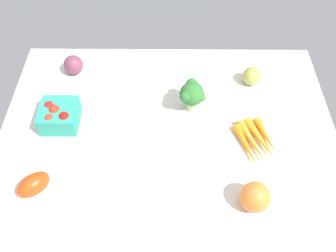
{
  "coord_description": "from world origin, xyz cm",
  "views": [
    {
      "loc": [
        0.51,
        -66.59,
        90.06
      ],
      "look_at": [
        0.0,
        0.0,
        4.0
      ],
      "focal_mm": 38.05,
      "sensor_mm": 36.0,
      "label": 1
    }
  ],
  "objects_px": {
    "heirloom_tomato_orange": "(255,197)",
    "roma_tomato": "(33,184)",
    "heirloom_tomato_green": "(252,76)",
    "broccoli_head": "(192,93)",
    "carrot_bunch": "(256,141)",
    "berry_basket": "(59,115)",
    "red_onion_center": "(73,65)"
  },
  "relations": [
    {
      "from": "heirloom_tomato_orange",
      "to": "roma_tomato",
      "type": "height_order",
      "value": "heirloom_tomato_orange"
    },
    {
      "from": "carrot_bunch",
      "to": "heirloom_tomato_green",
      "type": "distance_m",
      "value": 0.26
    },
    {
      "from": "broccoli_head",
      "to": "berry_basket",
      "type": "height_order",
      "value": "broccoli_head"
    },
    {
      "from": "broccoli_head",
      "to": "heirloom_tomato_green",
      "type": "bearing_deg",
      "value": 29.32
    },
    {
      "from": "heirloom_tomato_orange",
      "to": "heirloom_tomato_green",
      "type": "relative_size",
      "value": 1.3
    },
    {
      "from": "carrot_bunch",
      "to": "heirloom_tomato_orange",
      "type": "xyz_separation_m",
      "value": [
        -0.04,
        -0.2,
        0.03
      ]
    },
    {
      "from": "carrot_bunch",
      "to": "red_onion_center",
      "type": "height_order",
      "value": "red_onion_center"
    },
    {
      "from": "heirloom_tomato_orange",
      "to": "broccoli_head",
      "type": "xyz_separation_m",
      "value": [
        -0.15,
        0.34,
        0.03
      ]
    },
    {
      "from": "heirloom_tomato_orange",
      "to": "roma_tomato",
      "type": "distance_m",
      "value": 0.59
    },
    {
      "from": "berry_basket",
      "to": "broccoli_head",
      "type": "bearing_deg",
      "value": 8.68
    },
    {
      "from": "broccoli_head",
      "to": "berry_basket",
      "type": "xyz_separation_m",
      "value": [
        -0.41,
        -0.06,
        -0.03
      ]
    },
    {
      "from": "carrot_bunch",
      "to": "broccoli_head",
      "type": "relative_size",
      "value": 1.64
    },
    {
      "from": "roma_tomato",
      "to": "heirloom_tomato_orange",
      "type": "bearing_deg",
      "value": -46.38
    },
    {
      "from": "red_onion_center",
      "to": "heirloom_tomato_green",
      "type": "height_order",
      "value": "red_onion_center"
    },
    {
      "from": "heirloom_tomato_orange",
      "to": "berry_basket",
      "type": "bearing_deg",
      "value": 154.01
    },
    {
      "from": "carrot_bunch",
      "to": "berry_basket",
      "type": "height_order",
      "value": "berry_basket"
    },
    {
      "from": "heirloom_tomato_green",
      "to": "berry_basket",
      "type": "bearing_deg",
      "value": -163.78
    },
    {
      "from": "carrot_bunch",
      "to": "heirloom_tomato_orange",
      "type": "relative_size",
      "value": 2.18
    },
    {
      "from": "berry_basket",
      "to": "roma_tomato",
      "type": "height_order",
      "value": "berry_basket"
    },
    {
      "from": "berry_basket",
      "to": "heirloom_tomato_green",
      "type": "bearing_deg",
      "value": 16.22
    },
    {
      "from": "berry_basket",
      "to": "roma_tomato",
      "type": "bearing_deg",
      "value": -95.97
    },
    {
      "from": "broccoli_head",
      "to": "carrot_bunch",
      "type": "bearing_deg",
      "value": -36.13
    },
    {
      "from": "berry_basket",
      "to": "heirloom_tomato_green",
      "type": "xyz_separation_m",
      "value": [
        0.62,
        0.18,
        -0.0
      ]
    },
    {
      "from": "broccoli_head",
      "to": "roma_tomato",
      "type": "bearing_deg",
      "value": -145.52
    },
    {
      "from": "broccoli_head",
      "to": "heirloom_tomato_green",
      "type": "distance_m",
      "value": 0.24
    },
    {
      "from": "heirloom_tomato_orange",
      "to": "red_onion_center",
      "type": "height_order",
      "value": "heirloom_tomato_orange"
    },
    {
      "from": "heirloom_tomato_green",
      "to": "broccoli_head",
      "type": "bearing_deg",
      "value": -150.68
    },
    {
      "from": "broccoli_head",
      "to": "heirloom_tomato_orange",
      "type": "bearing_deg",
      "value": -65.46
    },
    {
      "from": "broccoli_head",
      "to": "roma_tomato",
      "type": "relative_size",
      "value": 1.17
    },
    {
      "from": "carrot_bunch",
      "to": "heirloom_tomato_orange",
      "type": "distance_m",
      "value": 0.2
    },
    {
      "from": "heirloom_tomato_orange",
      "to": "berry_basket",
      "type": "relative_size",
      "value": 0.73
    },
    {
      "from": "carrot_bunch",
      "to": "heirloom_tomato_green",
      "type": "xyz_separation_m",
      "value": [
        0.02,
        0.26,
        0.02
      ]
    }
  ]
}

